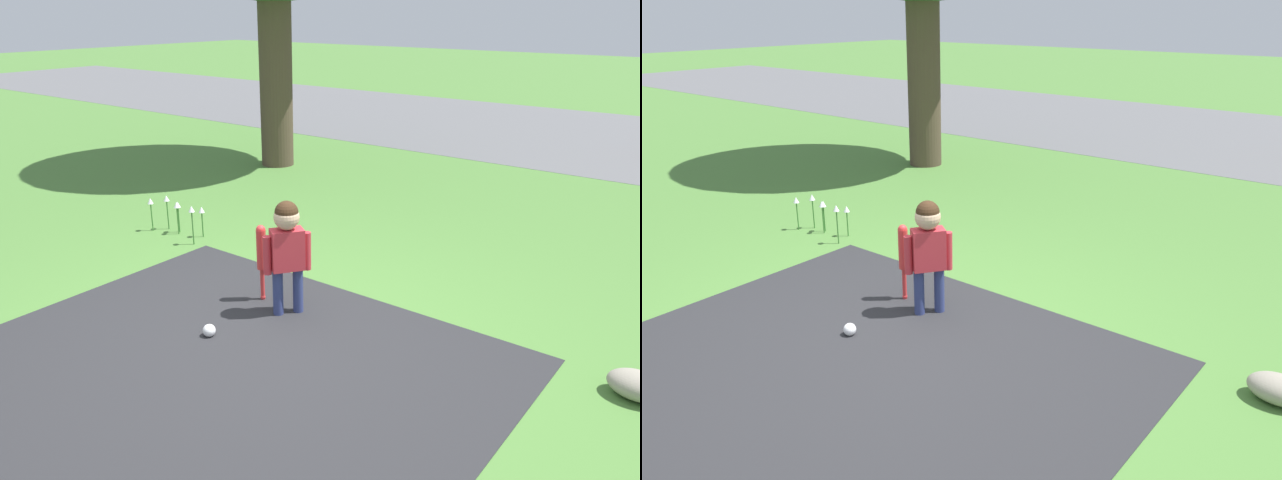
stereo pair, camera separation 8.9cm
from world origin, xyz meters
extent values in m
plane|color=#477533|center=(0.00, 0.00, 0.00)|extent=(60.00, 60.00, 0.00)
cube|color=#59595B|center=(0.00, 9.01, 0.00)|extent=(40.00, 6.00, 0.01)
cylinder|color=navy|center=(-0.16, 0.34, 0.18)|extent=(0.08, 0.08, 0.37)
cylinder|color=navy|center=(-0.07, 0.47, 0.18)|extent=(0.08, 0.08, 0.37)
cube|color=#BF2D38|center=(-0.11, 0.40, 0.53)|extent=(0.25, 0.28, 0.32)
cylinder|color=#BF2D38|center=(-0.20, 0.28, 0.50)|extent=(0.06, 0.06, 0.30)
cylinder|color=#BF2D38|center=(-0.03, 0.53, 0.50)|extent=(0.06, 0.06, 0.30)
sphere|color=#D8AD8C|center=(-0.11, 0.40, 0.78)|extent=(0.19, 0.19, 0.19)
sphere|color=#382314|center=(-0.11, 0.40, 0.81)|extent=(0.18, 0.18, 0.18)
sphere|color=red|center=(-0.43, 0.46, 0.02)|extent=(0.04, 0.04, 0.04)
cylinder|color=red|center=(-0.43, 0.46, 0.13)|extent=(0.03, 0.03, 0.27)
cylinder|color=red|center=(-0.43, 0.46, 0.43)|extent=(0.08, 0.08, 0.33)
sphere|color=red|center=(-0.43, 0.46, 0.60)|extent=(0.07, 0.07, 0.07)
sphere|color=white|center=(-0.33, -0.22, 0.05)|extent=(0.09, 0.09, 0.09)
cylinder|color=#4C3D2D|center=(-3.37, 4.00, 1.47)|extent=(0.47, 0.47, 2.95)
cylinder|color=#38702D|center=(-2.21, 1.11, 0.14)|extent=(0.01, 0.01, 0.27)
cone|color=silver|center=(-2.21, 1.11, 0.30)|extent=(0.06, 0.06, 0.06)
cylinder|color=#38702D|center=(-2.46, 0.97, 0.15)|extent=(0.01, 0.01, 0.30)
cone|color=silver|center=(-2.46, 0.97, 0.33)|extent=(0.06, 0.06, 0.06)
cylinder|color=#38702D|center=(-2.17, 1.07, 0.14)|extent=(0.01, 0.01, 0.29)
cone|color=silver|center=(-2.17, 1.07, 0.32)|extent=(0.06, 0.06, 0.06)
cylinder|color=#38702D|center=(-1.81, 0.96, 0.17)|extent=(0.01, 0.01, 0.34)
cone|color=silver|center=(-1.81, 0.96, 0.37)|extent=(0.06, 0.06, 0.06)
cylinder|color=#38702D|center=(-2.37, 1.10, 0.16)|extent=(0.01, 0.01, 0.31)
cone|color=silver|center=(-2.37, 1.10, 0.34)|extent=(0.06, 0.06, 0.06)
cylinder|color=#38702D|center=(-1.90, 1.16, 0.13)|extent=(0.01, 0.01, 0.26)
cone|color=silver|center=(-1.90, 1.16, 0.29)|extent=(0.06, 0.06, 0.06)
ellipsoid|color=gray|center=(2.28, 0.84, 0.08)|extent=(0.36, 0.25, 0.17)
camera|label=1|loc=(2.71, -2.86, 2.22)|focal=35.00mm
camera|label=2|loc=(2.78, -2.81, 2.22)|focal=35.00mm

